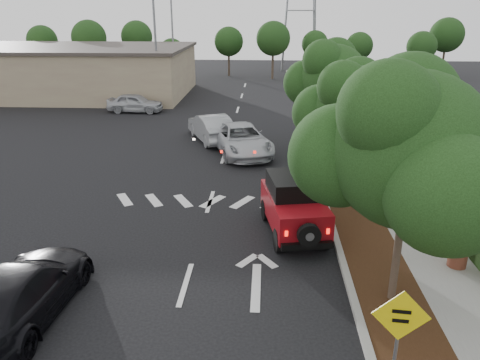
# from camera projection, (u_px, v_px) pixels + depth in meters

# --- Properties ---
(ground) EXTENTS (120.00, 120.00, 0.00)m
(ground) POSITION_uv_depth(u_px,v_px,m) (185.00, 284.00, 13.22)
(ground) COLOR black
(ground) RESTS_ON ground
(curb) EXTENTS (0.20, 70.00, 0.15)m
(curb) POSITION_uv_depth(u_px,v_px,m) (312.00, 157.00, 24.18)
(curb) COLOR #9E9B93
(curb) RESTS_ON ground
(planting_strip) EXTENTS (1.80, 70.00, 0.12)m
(planting_strip) POSITION_uv_depth(u_px,v_px,m) (331.00, 158.00, 24.13)
(planting_strip) COLOR black
(planting_strip) RESTS_ON ground
(sidewalk) EXTENTS (2.00, 70.00, 0.12)m
(sidewalk) POSITION_uv_depth(u_px,v_px,m) (369.00, 158.00, 24.03)
(sidewalk) COLOR gray
(sidewalk) RESTS_ON ground
(hedge) EXTENTS (0.80, 70.00, 0.80)m
(hedge) POSITION_uv_depth(u_px,v_px,m) (397.00, 152.00, 23.84)
(hedge) COLOR black
(hedge) RESTS_ON ground
(commercial_building) EXTENTS (22.00, 12.00, 4.00)m
(commercial_building) POSITION_uv_depth(u_px,v_px,m) (62.00, 71.00, 41.46)
(commercial_building) COLOR gray
(commercial_building) RESTS_ON ground
(transmission_tower) EXTENTS (7.00, 4.00, 28.00)m
(transmission_tower) POSITION_uv_depth(u_px,v_px,m) (298.00, 71.00, 57.84)
(transmission_tower) COLOR slate
(transmission_tower) RESTS_ON ground
(street_tree_near) EXTENTS (3.80, 3.80, 5.92)m
(street_tree_near) POSITION_uv_depth(u_px,v_px,m) (391.00, 301.00, 12.45)
(street_tree_near) COLOR black
(street_tree_near) RESTS_ON ground
(street_tree_mid) EXTENTS (3.20, 3.20, 5.32)m
(street_tree_mid) POSITION_uv_depth(u_px,v_px,m) (348.00, 200.00, 19.00)
(street_tree_mid) COLOR black
(street_tree_mid) RESTS_ON ground
(street_tree_far) EXTENTS (3.40, 3.40, 5.62)m
(street_tree_far) POSITION_uv_depth(u_px,v_px,m) (329.00, 153.00, 25.09)
(street_tree_far) COLOR black
(street_tree_far) RESTS_ON ground
(light_pole_a) EXTENTS (2.00, 0.22, 9.00)m
(light_pole_a) POSITION_uv_depth(u_px,v_px,m) (159.00, 104.00, 37.91)
(light_pole_a) COLOR slate
(light_pole_a) RESTS_ON ground
(light_pole_b) EXTENTS (2.00, 0.22, 9.00)m
(light_pole_b) POSITION_uv_depth(u_px,v_px,m) (175.00, 82.00, 49.19)
(light_pole_b) COLOR slate
(light_pole_b) RESTS_ON ground
(red_jeep) EXTENTS (2.31, 4.04, 1.99)m
(red_jeep) POSITION_uv_depth(u_px,v_px,m) (293.00, 204.00, 16.04)
(red_jeep) COLOR black
(red_jeep) RESTS_ON ground
(silver_suv_ahead) EXTENTS (4.07, 5.97, 1.52)m
(silver_suv_ahead) POSITION_uv_depth(u_px,v_px,m) (241.00, 139.00, 24.84)
(silver_suv_ahead) COLOR #B8BBC1
(silver_suv_ahead) RESTS_ON ground
(black_suv_oncoming) EXTENTS (2.27, 5.11, 1.46)m
(black_suv_oncoming) POSITION_uv_depth(u_px,v_px,m) (21.00, 292.00, 11.59)
(black_suv_oncoming) COLOR black
(black_suv_oncoming) RESTS_ON ground
(silver_sedan_oncoming) EXTENTS (3.41, 5.00, 1.56)m
(silver_sedan_oncoming) POSITION_uv_depth(u_px,v_px,m) (211.00, 127.00, 27.26)
(silver_sedan_oncoming) COLOR #989B9F
(silver_sedan_oncoming) RESTS_ON ground
(parked_suv) EXTENTS (4.15, 1.84, 1.39)m
(parked_suv) POSITION_uv_depth(u_px,v_px,m) (135.00, 103.00, 34.65)
(parked_suv) COLOR #AEB0B6
(parked_suv) RESTS_ON ground
(speed_hump_sign) EXTENTS (1.09, 0.14, 2.33)m
(speed_hump_sign) POSITION_uv_depth(u_px,v_px,m) (399.00, 328.00, 8.90)
(speed_hump_sign) COLOR slate
(speed_hump_sign) RESTS_ON ground
(terracotta_planter) EXTENTS (0.68, 0.68, 1.18)m
(terracotta_planter) POSITION_uv_depth(u_px,v_px,m) (460.00, 246.00, 13.69)
(terracotta_planter) COLOR brown
(terracotta_planter) RESTS_ON ground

